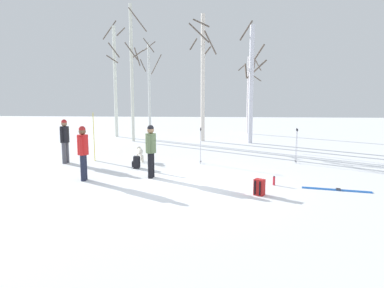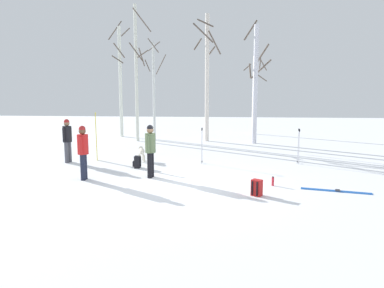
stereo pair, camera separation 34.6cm
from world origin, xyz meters
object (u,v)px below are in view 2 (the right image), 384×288
object	(u,v)px
birch_tree_0	(120,80)
birch_tree_5	(254,93)
person_1	(67,138)
ski_pair_planted_0	(96,137)
dog	(142,152)
ski_poles_0	(299,145)
water_bottle_0	(273,181)
backpack_0	(137,162)
birch_tree_2	(154,89)
ski_pair_lying_0	(336,191)
backpack_1	(257,188)
birch_tree_1	(136,71)
person_0	(83,149)
ski_poles_1	(202,144)
birch_tree_3	(207,75)
birch_tree_4	(255,82)
person_2	(150,148)

from	to	relation	value
birch_tree_0	birch_tree_5	world-z (taller)	birch_tree_0
person_1	ski_pair_planted_0	world-z (taller)	ski_pair_planted_0
dog	ski_poles_0	size ratio (longest dim) A/B	0.63
water_bottle_0	ski_pair_planted_0	bearing A→B (deg)	152.65
backpack_0	birch_tree_2	xyz separation A→B (m)	(-0.94, 8.07, 2.75)
birch_tree_5	ski_pair_lying_0	bearing A→B (deg)	-84.92
backpack_1	birch_tree_0	xyz separation A→B (m)	(-7.33, 12.46, 3.27)
ski_pair_planted_0	water_bottle_0	bearing A→B (deg)	-27.35
birch_tree_2	water_bottle_0	bearing A→B (deg)	-61.38
birch_tree_5	ski_pair_planted_0	bearing A→B (deg)	-124.85
backpack_1	birch_tree_1	xyz separation A→B (m)	(-5.81, 10.45, 3.69)
person_0	water_bottle_0	bearing A→B (deg)	-2.22
person_0	person_1	size ratio (longest dim) A/B	1.00
ski_poles_1	birch_tree_5	world-z (taller)	birch_tree_5
birch_tree_5	ski_poles_0	bearing A→B (deg)	-84.53
ski_poles_0	birch_tree_3	xyz separation A→B (m)	(-3.87, 6.22, 2.97)
birch_tree_3	birch_tree_1	bearing A→B (deg)	-175.08
ski_poles_0	birch_tree_2	bearing A→B (deg)	136.04
person_1	birch_tree_0	world-z (taller)	birch_tree_0
ski_poles_0	backpack_0	bearing A→B (deg)	-167.34
ski_pair_lying_0	birch_tree_1	xyz separation A→B (m)	(-8.05, 9.81, 3.89)
backpack_0	birch_tree_5	size ratio (longest dim) A/B	0.09
ski_poles_0	birch_tree_2	xyz separation A→B (m)	(-6.97, 6.72, 2.23)
person_0	backpack_1	distance (m)	5.52
birch_tree_4	person_2	bearing A→B (deg)	-115.36
backpack_1	water_bottle_0	size ratio (longest dim) A/B	1.59
ski_poles_0	person_2	bearing A→B (deg)	-152.13
water_bottle_0	birch_tree_3	bearing A→B (deg)	104.29
birch_tree_4	birch_tree_0	bearing A→B (deg)	164.16
ski_pair_planted_0	birch_tree_0	distance (m)	8.44
ski_pair_planted_0	water_bottle_0	distance (m)	7.48
dog	birch_tree_4	distance (m)	8.03
dog	birch_tree_1	world-z (taller)	birch_tree_1
ski_poles_1	birch_tree_3	world-z (taller)	birch_tree_3
ski_poles_0	backpack_1	distance (m)	5.00
ski_pair_planted_0	ski_pair_lying_0	distance (m)	9.20
ski_poles_0	birch_tree_5	world-z (taller)	birch_tree_5
birch_tree_0	birch_tree_4	bearing A→B (deg)	-15.84
person_0	backpack_0	xyz separation A→B (m)	(1.24, 1.90, -0.77)
birch_tree_2	birch_tree_3	xyz separation A→B (m)	(3.09, -0.50, 0.74)
person_0	ski_pair_lying_0	distance (m)	7.64
ski_poles_1	ski_pair_planted_0	bearing A→B (deg)	176.93
backpack_1	birch_tree_1	bearing A→B (deg)	119.07
ski_pair_planted_0	birch_tree_3	distance (m)	8.00
birch_tree_3	ski_poles_0	bearing A→B (deg)	-58.09
person_1	backpack_1	xyz separation A→B (m)	(7.02, -3.98, -0.77)
backpack_1	birch_tree_0	bearing A→B (deg)	120.48
birch_tree_4	backpack_0	bearing A→B (deg)	-124.41
ski_pair_lying_0	birch_tree_4	distance (m)	10.20
person_1	ski_pair_lying_0	distance (m)	9.90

